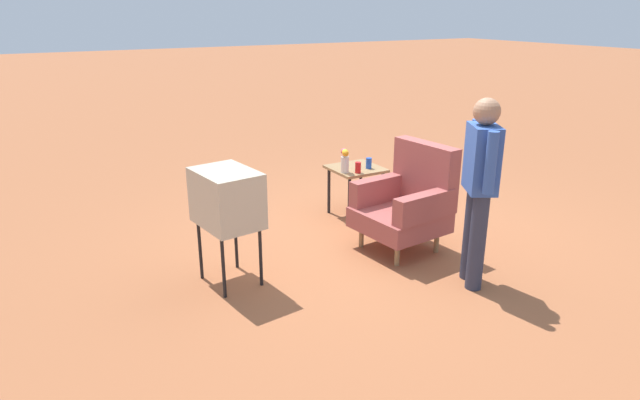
{
  "coord_description": "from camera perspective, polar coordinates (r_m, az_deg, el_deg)",
  "views": [
    {
      "loc": [
        4.32,
        -3.24,
        2.32
      ],
      "look_at": [
        0.17,
        -0.89,
        0.65
      ],
      "focal_mm": 31.0,
      "sensor_mm": 36.0,
      "label": 1
    }
  ],
  "objects": [
    {
      "name": "person_standing",
      "position": [
        4.81,
        16.17,
        1.8
      ],
      "size": [
        0.51,
        0.37,
        1.64
      ],
      "color": "#2D3347",
      "rests_on": "ground"
    },
    {
      "name": "soda_can_blue",
      "position": [
        6.31,
        5.06,
        3.81
      ],
      "size": [
        0.07,
        0.07,
        0.12
      ],
      "primitive_type": "cylinder",
      "color": "blue",
      "rests_on": "side_table"
    },
    {
      "name": "armchair",
      "position": [
        5.56,
        9.06,
        -0.1
      ],
      "size": [
        0.85,
        0.85,
        1.06
      ],
      "color": "#937047",
      "rests_on": "ground"
    },
    {
      "name": "ground_plane",
      "position": [
        5.88,
        6.72,
        -4.1
      ],
      "size": [
        60.0,
        60.0,
        0.0
      ],
      "primitive_type": "plane",
      "color": "#A05B38"
    },
    {
      "name": "side_table",
      "position": [
        6.37,
        3.7,
        2.65
      ],
      "size": [
        0.56,
        0.56,
        0.58
      ],
      "color": "black",
      "rests_on": "ground"
    },
    {
      "name": "soda_can_red",
      "position": [
        6.12,
        3.94,
        3.36
      ],
      "size": [
        0.07,
        0.07,
        0.12
      ],
      "primitive_type": "cylinder",
      "color": "red",
      "rests_on": "side_table"
    },
    {
      "name": "flower_vase",
      "position": [
        6.11,
        2.58,
        4.2
      ],
      "size": [
        0.15,
        0.09,
        0.27
      ],
      "color": "silver",
      "rests_on": "side_table"
    },
    {
      "name": "tv_on_stand",
      "position": [
        4.75,
        -9.57,
        0.13
      ],
      "size": [
        0.65,
        0.51,
        1.03
      ],
      "color": "black",
      "rests_on": "ground"
    }
  ]
}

